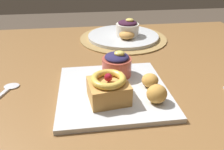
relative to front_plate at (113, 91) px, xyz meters
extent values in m
cube|color=brown|center=(-0.04, 0.14, -0.03)|extent=(1.38, 0.91, 0.04)
cylinder|color=brown|center=(0.56, 0.50, -0.39)|extent=(0.07, 0.07, 0.69)
cylinder|color=#997A47|center=(0.10, 0.40, 0.00)|extent=(0.36, 0.36, 0.00)
cube|color=silver|center=(0.00, 0.00, 0.00)|extent=(0.27, 0.27, 0.01)
cube|color=#C68E47|center=(-0.02, -0.04, 0.03)|extent=(0.10, 0.09, 0.05)
torus|color=#E5BC4C|center=(-0.02, -0.04, 0.06)|extent=(0.09, 0.09, 0.02)
sphere|color=maroon|center=(-0.02, -0.04, 0.06)|extent=(0.02, 0.02, 0.02)
cylinder|color=#B24C3D|center=(0.02, 0.07, 0.03)|extent=(0.08, 0.08, 0.05)
ellipsoid|color=#28234C|center=(0.02, 0.07, 0.06)|extent=(0.07, 0.07, 0.02)
ellipsoid|color=#EAD666|center=(0.03, 0.07, 0.07)|extent=(0.03, 0.02, 0.01)
ellipsoid|color=gold|center=(0.09, 0.00, 0.02)|extent=(0.04, 0.04, 0.03)
ellipsoid|color=gold|center=(0.09, -0.07, 0.03)|extent=(0.05, 0.04, 0.04)
cylinder|color=silver|center=(0.10, 0.40, 0.01)|extent=(0.29, 0.29, 0.01)
cylinder|color=silver|center=(0.11, 0.39, 0.04)|extent=(0.09, 0.09, 0.05)
ellipsoid|color=#38192D|center=(0.11, 0.39, 0.06)|extent=(0.08, 0.08, 0.02)
ellipsoid|color=#EAD666|center=(0.12, 0.38, 0.08)|extent=(0.03, 0.03, 0.01)
ellipsoid|color=#C68E47|center=(0.10, 0.35, 0.03)|extent=(0.06, 0.06, 0.03)
ellipsoid|color=silver|center=(-0.26, 0.06, 0.00)|extent=(0.04, 0.03, 0.00)
camera|label=1|loc=(-0.06, -0.46, 0.30)|focal=35.18mm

